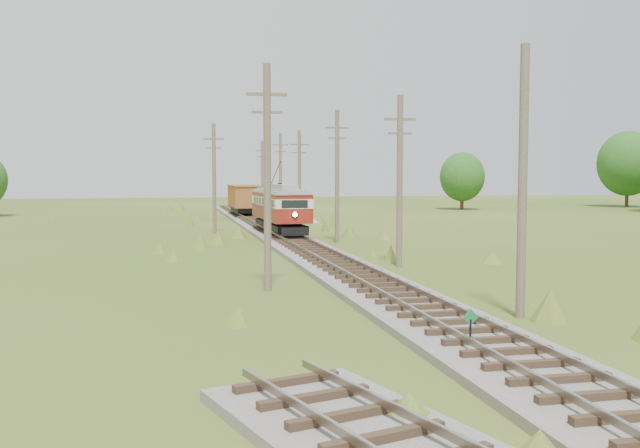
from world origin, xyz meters
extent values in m
plane|color=#334B16|center=(0.00, 0.00, 0.00)|extent=(260.00, 260.00, 0.00)
cube|color=#605B54|center=(0.00, 34.00, 0.12)|extent=(3.60, 96.00, 0.25)
cube|color=#726659|center=(-0.72, 34.00, 0.48)|extent=(0.08, 96.00, 0.17)
cube|color=#726659|center=(0.72, 34.00, 0.48)|extent=(0.08, 96.00, 0.17)
cube|color=#2D2116|center=(0.00, 34.00, 0.33)|extent=(2.40, 96.00, 0.16)
cylinder|color=black|center=(-0.20, 1.50, 0.40)|extent=(0.06, 0.06, 0.80)
cube|color=#1A7531|center=(-0.20, 1.50, 0.85)|extent=(0.45, 0.03, 0.45)
cube|color=black|center=(0.00, 35.73, 0.97)|extent=(2.42, 10.08, 0.41)
cube|color=maroon|center=(0.00, 35.73, 1.88)|extent=(2.82, 10.96, 1.00)
cube|color=beige|center=(0.00, 35.73, 2.69)|extent=(2.85, 11.01, 0.64)
cube|color=black|center=(0.00, 35.73, 2.69)|extent=(2.86, 10.52, 0.50)
cube|color=maroon|center=(0.00, 35.73, 3.15)|extent=(2.82, 10.96, 0.27)
cube|color=gray|center=(0.00, 35.73, 3.45)|extent=(2.88, 11.07, 0.35)
cube|color=gray|center=(0.00, 35.73, 3.76)|extent=(1.35, 8.20, 0.36)
sphere|color=#FFF2BF|center=(0.14, 30.20, 2.01)|extent=(0.33, 0.33, 0.33)
cylinder|color=black|center=(-0.04, 37.36, 4.78)|extent=(0.16, 4.23, 1.75)
cylinder|color=black|center=(-0.57, 31.59, 0.92)|extent=(0.13, 0.73, 0.73)
cylinder|color=black|center=(0.79, 31.62, 0.92)|extent=(0.13, 0.73, 0.73)
cylinder|color=black|center=(-0.79, 39.83, 0.92)|extent=(0.13, 0.73, 0.73)
cylinder|color=black|center=(0.57, 39.86, 0.92)|extent=(0.13, 0.73, 0.73)
cube|color=black|center=(0.00, 60.19, 0.94)|extent=(2.31, 7.83, 0.54)
cube|color=brown|center=(0.00, 60.19, 2.30)|extent=(2.88, 8.70, 2.17)
cube|color=brown|center=(0.00, 60.19, 3.44)|extent=(2.94, 8.88, 0.13)
cylinder|color=black|center=(-0.80, 57.58, 0.99)|extent=(0.14, 0.87, 0.87)
cylinder|color=black|center=(0.83, 57.59, 0.99)|extent=(0.14, 0.87, 0.87)
cylinder|color=black|center=(-0.83, 62.79, 0.99)|extent=(0.14, 0.87, 0.87)
cylinder|color=black|center=(0.80, 62.80, 0.99)|extent=(0.14, 0.87, 0.87)
cone|color=gray|center=(4.67, 51.86, 0.54)|extent=(2.89, 2.89, 1.08)
cone|color=gray|center=(5.39, 50.96, 0.32)|extent=(1.63, 1.63, 0.63)
cylinder|color=brown|center=(3.10, 5.00, 4.40)|extent=(0.30, 0.30, 8.80)
cylinder|color=brown|center=(3.30, 18.00, 4.30)|extent=(0.30, 0.30, 8.60)
cube|color=brown|center=(3.30, 18.00, 7.40)|extent=(1.60, 0.12, 0.12)
cube|color=brown|center=(3.30, 18.00, 6.70)|extent=(1.20, 0.10, 0.10)
cylinder|color=brown|center=(3.20, 31.00, 4.50)|extent=(0.30, 0.30, 9.00)
cube|color=brown|center=(3.20, 31.00, 7.80)|extent=(1.60, 0.12, 0.12)
cube|color=brown|center=(3.20, 31.00, 7.10)|extent=(1.20, 0.10, 0.10)
cylinder|color=brown|center=(3.00, 44.00, 4.20)|extent=(0.30, 0.30, 8.40)
cube|color=brown|center=(3.00, 44.00, 7.20)|extent=(1.60, 0.12, 0.12)
cube|color=brown|center=(3.00, 44.00, 6.50)|extent=(1.20, 0.10, 0.10)
cylinder|color=brown|center=(3.40, 57.00, 4.45)|extent=(0.30, 0.30, 8.90)
cube|color=brown|center=(3.40, 57.00, 7.70)|extent=(1.60, 0.12, 0.12)
cube|color=brown|center=(3.40, 57.00, 7.00)|extent=(1.20, 0.10, 0.10)
cylinder|color=brown|center=(3.20, 70.00, 4.35)|extent=(0.30, 0.30, 8.70)
cube|color=brown|center=(3.20, 70.00, 7.50)|extent=(1.60, 0.12, 0.12)
cube|color=brown|center=(3.20, 70.00, 6.80)|extent=(1.20, 0.10, 0.10)
cylinder|color=brown|center=(-4.20, 12.00, 4.50)|extent=(0.30, 0.30, 9.00)
cube|color=brown|center=(-4.20, 12.00, 7.80)|extent=(1.60, 0.12, 0.12)
cube|color=brown|center=(-4.20, 12.00, 7.10)|extent=(1.20, 0.10, 0.10)
cylinder|color=brown|center=(-4.50, 40.00, 4.30)|extent=(0.30, 0.30, 8.60)
cube|color=brown|center=(-4.50, 40.00, 7.40)|extent=(1.60, 0.12, 0.12)
cube|color=brown|center=(-4.50, 40.00, 6.70)|extent=(1.20, 0.10, 0.10)
cylinder|color=#38281C|center=(56.00, 74.00, 1.80)|extent=(0.50, 0.50, 3.60)
ellipsoid|color=#245118|center=(56.00, 74.00, 6.20)|extent=(8.40, 8.40, 9.24)
cylinder|color=#38281C|center=(30.00, 72.00, 1.26)|extent=(0.50, 0.50, 2.52)
ellipsoid|color=#245118|center=(30.00, 72.00, 4.34)|extent=(5.88, 5.88, 6.47)
camera|label=1|loc=(-8.08, -16.04, 4.67)|focal=40.00mm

